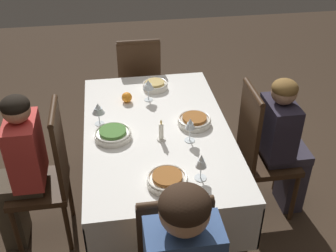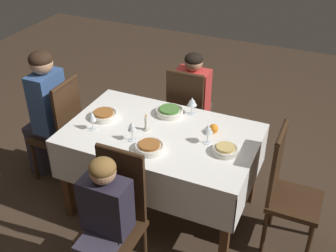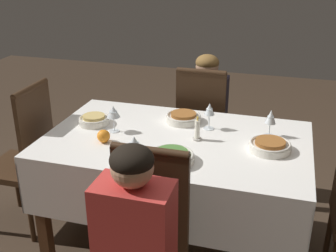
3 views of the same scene
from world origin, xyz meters
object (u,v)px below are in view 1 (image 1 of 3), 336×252
wine_glass_north (190,125)px  orange_fruit (127,97)px  chair_west (139,88)px  person_child_red (20,168)px  wine_glass_south (98,109)px  wine_glass_east (201,162)px  candle_centerpiece (161,133)px  bowl_north (194,121)px  wine_glass_west (148,85)px  bowl_south (113,134)px  bowl_east (167,179)px  dining_table (157,143)px  chair_north (260,150)px  bowl_west (155,85)px  person_child_dark (284,142)px  chair_south (48,173)px

wine_glass_north → orange_fruit: bearing=-146.6°
chair_west → person_child_red: size_ratio=0.91×
wine_glass_north → wine_glass_south: 0.59m
person_child_red → wine_glass_east: person_child_red is taller
chair_west → candle_centerpiece: 1.11m
candle_centerpiece → orange_fruit: size_ratio=1.98×
bowl_north → wine_glass_west: bearing=-144.0°
wine_glass_east → bowl_south: (-0.44, -0.44, -0.08)m
wine_glass_north → bowl_east: bearing=-27.8°
dining_table → wine_glass_west: 0.42m
person_child_red → wine_glass_west: size_ratio=7.01×
chair_north → person_child_red: size_ratio=0.91×
wine_glass_north → bowl_west: 0.68m
person_child_dark → orange_fruit: bearing=69.9°
wine_glass_south → chair_south: bearing=-64.7°
bowl_west → wine_glass_south: bearing=-44.8°
bowl_south → wine_glass_south: wine_glass_south is taller
chair_north → wine_glass_south: bearing=83.3°
bowl_north → orange_fruit: orange_fruit is taller
chair_north → wine_glass_west: bearing=62.0°
chair_west → wine_glass_east: chair_west is taller
chair_north → wine_glass_north: size_ratio=6.30×
bowl_west → orange_fruit: 0.27m
chair_north → orange_fruit: chair_north is taller
bowl_north → wine_glass_south: wine_glass_south is taller
dining_table → bowl_south: (0.05, -0.27, 0.13)m
bowl_east → orange_fruit: (-0.86, -0.15, 0.01)m
person_child_dark → wine_glass_north: size_ratio=6.63×
wine_glass_east → wine_glass_north: bearing=178.4°
person_child_dark → wine_glass_south: (-0.12, -1.20, 0.29)m
wine_glass_east → orange_fruit: 0.91m
chair_south → bowl_south: bearing=89.6°
chair_west → bowl_north: bearing=105.8°
chair_west → bowl_north: 1.01m
person_child_dark → candle_centerpiece: 0.88m
chair_south → wine_glass_west: size_ratio=6.40×
person_child_dark → wine_glass_west: 0.98m
chair_south → wine_glass_south: chair_south is taller
chair_west → wine_glass_south: chair_west is taller
bowl_north → person_child_red: bearing=-86.4°
chair_west → person_child_dark: (0.97, 0.88, 0.04)m
person_child_dark → wine_glass_south: size_ratio=6.95×
chair_south → wine_glass_east: chair_south is taller
chair_west → wine_glass_west: bearing=91.6°
chair_north → bowl_east: (0.49, -0.70, 0.26)m
bowl_south → candle_centerpiece: size_ratio=1.59×
chair_south → wine_glass_north: 0.93m
bowl_south → bowl_west: 0.65m
bowl_north → candle_centerpiece: (0.13, -0.23, 0.02)m
chair_south → chair_west: size_ratio=1.00×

